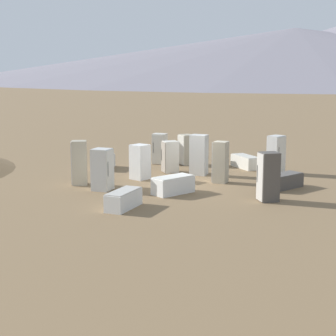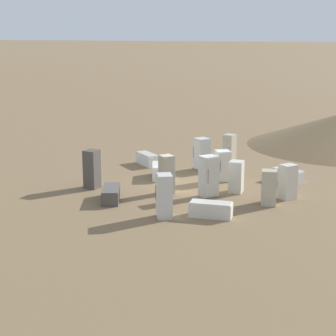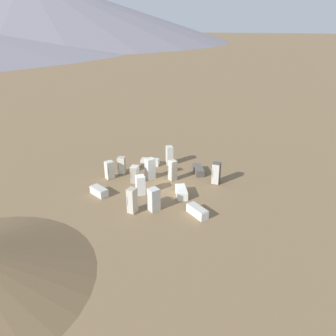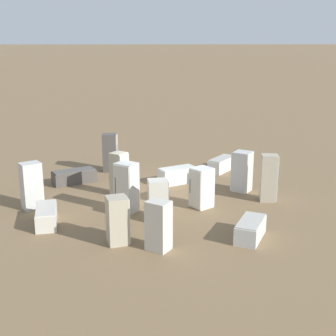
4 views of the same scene
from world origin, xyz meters
The scene contains 16 objects.
ground_plane centered at (0.00, 0.00, 0.00)m, with size 1000.00×1000.00×0.00m, color brown.
discarded_fridge_0 centered at (-5.01, -0.02, 0.80)m, with size 0.88×0.89×1.60m.
discarded_fridge_1 centered at (-4.35, -3.07, 0.32)m, with size 1.76×1.36×0.65m.
discarded_fridge_2 centered at (1.98, -1.13, 0.35)m, with size 1.45×1.88×0.71m.
discarded_fridge_3 centered at (0.66, -3.81, 0.87)m, with size 1.00×1.01×1.74m.
discarded_fridge_4 centered at (-2.55, -0.09, 0.76)m, with size 0.68×0.78×1.52m.
discarded_fridge_5 centered at (0.39, 1.44, 0.92)m, with size 0.83×0.84×1.83m.
discarded_fridge_6 centered at (-2.73, 3.90, 0.32)m, with size 1.85×0.98×0.63m.
discarded_fridge_7 centered at (4.11, 2.05, 0.94)m, with size 0.66×0.74×1.88m.
discarded_fridge_8 centered at (2.18, 3.59, 0.31)m, with size 1.52×2.06×0.62m.
discarded_fridge_9 centered at (-0.69, -4.63, 0.96)m, with size 0.65×0.74×1.93m.
discarded_fridge_10 centered at (-1.27, -1.82, 0.79)m, with size 1.00×1.01×1.58m.
discarded_fridge_11 centered at (-1.59, 1.08, 0.96)m, with size 0.97×0.99×1.91m.
discarded_fridge_12 centered at (3.88, -3.49, 0.33)m, with size 1.81×1.60×0.66m.
discarded_fridge_13 centered at (-1.02, 4.76, 0.91)m, with size 0.92×0.95×1.82m.
discarded_fridge_14 centered at (-4.47, 1.27, 0.79)m, with size 0.80×0.81×1.57m.
Camera 4 is at (-18.49, 0.43, 6.40)m, focal length 50.00 mm.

